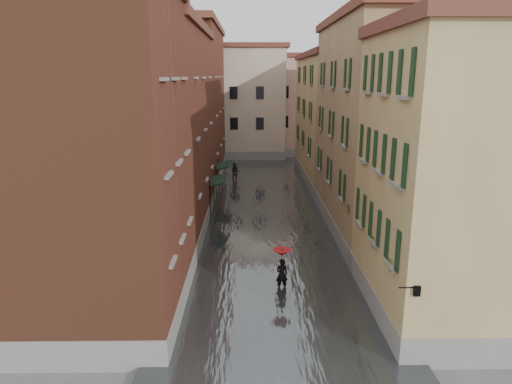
{
  "coord_description": "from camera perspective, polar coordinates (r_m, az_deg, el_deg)",
  "views": [
    {
      "loc": [
        -1.14,
        -19.73,
        9.89
      ],
      "look_at": [
        -0.79,
        7.22,
        3.0
      ],
      "focal_mm": 32.0,
      "sensor_mm": 36.0,
      "label": 1
    }
  ],
  "objects": [
    {
      "name": "floodwater",
      "position": [
        34.18,
        1.2,
        -2.31
      ],
      "size": [
        10.0,
        60.0,
        0.2
      ],
      "primitive_type": "cube",
      "color": "#444A4C",
      "rests_on": "ground"
    },
    {
      "name": "building_right_far",
      "position": [
        44.67,
        9.88,
        8.81
      ],
      "size": [
        6.0,
        16.0,
        11.5
      ],
      "primitive_type": "cube",
      "color": "tan",
      "rests_on": "ground"
    },
    {
      "name": "pedestrian_main",
      "position": [
        21.65,
        3.23,
        -9.29
      ],
      "size": [
        0.88,
        0.88,
        2.06
      ],
      "color": "black",
      "rests_on": "ground"
    },
    {
      "name": "pedestrian_far",
      "position": [
        43.97,
        -2.61,
        2.5
      ],
      "size": [
        0.92,
        0.76,
        1.75
      ],
      "primitive_type": "imported",
      "rotation": [
        0.0,
        0.0,
        -0.12
      ],
      "color": "black",
      "rests_on": "ground"
    },
    {
      "name": "building_end_cream",
      "position": [
        57.86,
        -2.63,
        10.96
      ],
      "size": [
        12.0,
        9.0,
        13.0
      ],
      "primitive_type": "cube",
      "color": "beige",
      "rests_on": "ground"
    },
    {
      "name": "wall_lantern",
      "position": [
        16.3,
        19.35,
        -11.5
      ],
      "size": [
        0.71,
        0.22,
        0.35
      ],
      "color": "black",
      "rests_on": "ground"
    },
    {
      "name": "building_right_mid",
      "position": [
        30.05,
        15.11,
        7.37
      ],
      "size": [
        6.0,
        14.0,
        13.0
      ],
      "primitive_type": "cube",
      "color": "tan",
      "rests_on": "ground"
    },
    {
      "name": "building_end_pink",
      "position": [
        60.28,
        6.16,
        10.56
      ],
      "size": [
        10.0,
        9.0,
        12.0
      ],
      "primitive_type": "cube",
      "color": "tan",
      "rests_on": "ground"
    },
    {
      "name": "building_right_near",
      "position": [
        19.94,
        23.37,
        1.17
      ],
      "size": [
        6.0,
        8.0,
        11.5
      ],
      "primitive_type": "cube",
      "color": "tan",
      "rests_on": "ground"
    },
    {
      "name": "building_left_far",
      "position": [
        44.21,
        -8.5,
        10.44
      ],
      "size": [
        6.0,
        16.0,
        14.0
      ],
      "primitive_type": "cube",
      "color": "brown",
      "rests_on": "ground"
    },
    {
      "name": "awning_far",
      "position": [
        38.77,
        -4.2,
        3.27
      ],
      "size": [
        1.09,
        3.22,
        2.8
      ],
      "color": "black",
      "rests_on": "ground"
    },
    {
      "name": "window_planters",
      "position": [
        20.38,
        14.3,
        -4.36
      ],
      "size": [
        0.59,
        8.05,
        0.84
      ],
      "color": "brown",
      "rests_on": "ground"
    },
    {
      "name": "ground",
      "position": [
        22.1,
        2.35,
        -12.26
      ],
      "size": [
        120.0,
        120.0,
        0.0
      ],
      "primitive_type": "plane",
      "color": "#525254",
      "rests_on": "ground"
    },
    {
      "name": "awning_near",
      "position": [
        33.3,
        -4.76,
        1.43
      ],
      "size": [
        1.09,
        3.39,
        2.8
      ],
      "color": "black",
      "rests_on": "ground"
    },
    {
      "name": "building_left_mid",
      "position": [
        29.55,
        -12.27,
        6.94
      ],
      "size": [
        6.0,
        14.0,
        12.5
      ],
      "primitive_type": "cube",
      "color": "#59281C",
      "rests_on": "ground"
    },
    {
      "name": "building_left_near",
      "position": [
        18.98,
        -18.74,
        3.29
      ],
      "size": [
        6.0,
        8.0,
        13.0
      ],
      "primitive_type": "cube",
      "color": "brown",
      "rests_on": "ground"
    }
  ]
}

